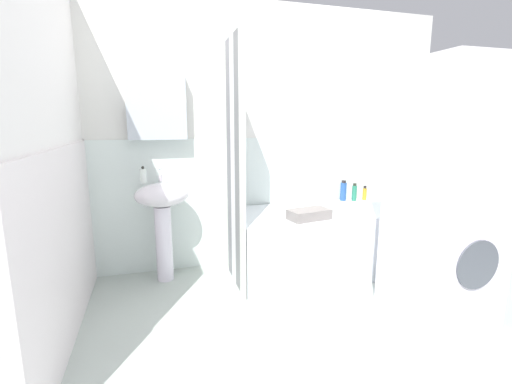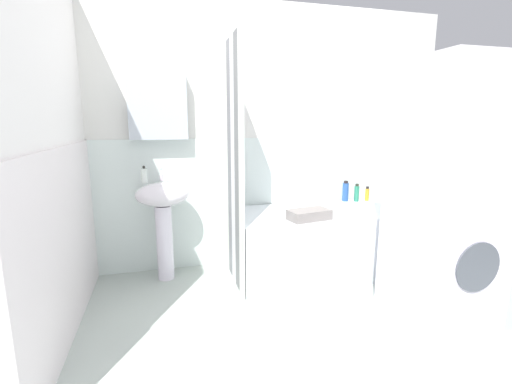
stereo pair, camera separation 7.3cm
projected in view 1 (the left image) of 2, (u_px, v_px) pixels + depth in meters
ground_plane at (317, 328)px, 2.42m from camera, size 4.80×5.60×0.04m
wall_back_tiled at (257, 144)px, 3.37m from camera, size 3.60×0.18×2.40m
wall_left_tiled at (52, 162)px, 2.09m from camera, size 0.07×1.81×2.40m
sink at (162, 210)px, 3.00m from camera, size 0.44×0.34×0.85m
faucet at (160, 174)px, 3.02m from camera, size 0.03×0.12×0.12m
soap_dispenser at (143, 176)px, 2.94m from camera, size 0.05×0.05×0.14m
bathtub at (317, 241)px, 3.26m from camera, size 1.51×0.76×0.57m
shower_curtain at (233, 165)px, 2.91m from camera, size 0.01×0.76×2.00m
shampoo_bottle at (365, 193)px, 3.63m from camera, size 0.04×0.04×0.14m
body_wash_bottle at (354, 193)px, 3.60m from camera, size 0.05×0.05×0.18m
lotion_bottle at (343, 191)px, 3.60m from camera, size 0.06×0.06×0.20m
towel_folded at (309, 214)px, 2.92m from camera, size 0.37×0.24×0.08m
washer_dryer_stack at (446, 193)px, 2.42m from camera, size 0.58×0.61×1.75m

